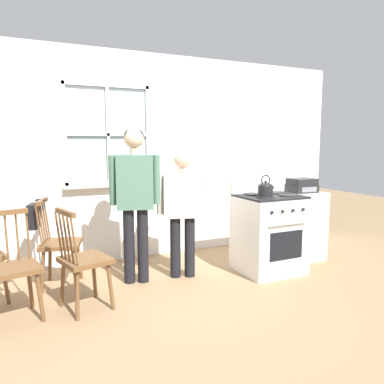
{
  "coord_description": "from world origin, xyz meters",
  "views": [
    {
      "loc": [
        -1.39,
        -3.4,
        1.54
      ],
      "look_at": [
        0.36,
        0.31,
        1.0
      ],
      "focal_mm": 35.0,
      "sensor_mm": 36.0,
      "label": 1
    }
  ],
  "objects_px": {
    "stereo": "(302,185)",
    "chair_by_window": "(59,245)",
    "chair_center_cluster": "(83,261)",
    "side_counter": "(299,225)",
    "person_elderly_left": "(135,190)",
    "handbag": "(34,215)",
    "potted_plant": "(117,177)",
    "person_teen_center": "(182,203)",
    "stove": "(269,233)",
    "kettle": "(265,189)",
    "chair_near_stove": "(12,269)"
  },
  "relations": [
    {
      "from": "stereo",
      "to": "chair_by_window",
      "type": "bearing_deg",
      "value": 173.15
    },
    {
      "from": "chair_center_cluster",
      "to": "side_counter",
      "type": "relative_size",
      "value": 1.06
    },
    {
      "from": "person_elderly_left",
      "to": "handbag",
      "type": "relative_size",
      "value": 5.52
    },
    {
      "from": "handbag",
      "to": "chair_by_window",
      "type": "bearing_deg",
      "value": -16.31
    },
    {
      "from": "potted_plant",
      "to": "handbag",
      "type": "distance_m",
      "value": 1.18
    },
    {
      "from": "person_elderly_left",
      "to": "person_teen_center",
      "type": "bearing_deg",
      "value": 10.0
    },
    {
      "from": "handbag",
      "to": "side_counter",
      "type": "bearing_deg",
      "value": -7.16
    },
    {
      "from": "stove",
      "to": "handbag",
      "type": "bearing_deg",
      "value": 166.13
    },
    {
      "from": "stove",
      "to": "stereo",
      "type": "relative_size",
      "value": 3.19
    },
    {
      "from": "potted_plant",
      "to": "side_counter",
      "type": "relative_size",
      "value": 0.37
    },
    {
      "from": "chair_by_window",
      "to": "side_counter",
      "type": "relative_size",
      "value": 1.06
    },
    {
      "from": "chair_center_cluster",
      "to": "chair_by_window",
      "type": "bearing_deg",
      "value": -3.11
    },
    {
      "from": "stereo",
      "to": "side_counter",
      "type": "bearing_deg",
      "value": 90.0
    },
    {
      "from": "person_elderly_left",
      "to": "stove",
      "type": "distance_m",
      "value": 1.68
    },
    {
      "from": "handbag",
      "to": "side_counter",
      "type": "xyz_separation_m",
      "value": [
        3.22,
        -0.4,
        -0.33
      ]
    },
    {
      "from": "kettle",
      "to": "stove",
      "type": "bearing_deg",
      "value": 39.11
    },
    {
      "from": "potted_plant",
      "to": "person_elderly_left",
      "type": "bearing_deg",
      "value": -90.8
    },
    {
      "from": "chair_by_window",
      "to": "handbag",
      "type": "xyz_separation_m",
      "value": [
        -0.23,
        0.07,
        0.33
      ]
    },
    {
      "from": "chair_center_cluster",
      "to": "potted_plant",
      "type": "height_order",
      "value": "potted_plant"
    },
    {
      "from": "chair_by_window",
      "to": "person_elderly_left",
      "type": "distance_m",
      "value": 1.0
    },
    {
      "from": "person_elderly_left",
      "to": "chair_by_window",
      "type": "bearing_deg",
      "value": 178.51
    },
    {
      "from": "chair_near_stove",
      "to": "chair_center_cluster",
      "type": "bearing_deg",
      "value": -16.37
    },
    {
      "from": "chair_by_window",
      "to": "kettle",
      "type": "bearing_deg",
      "value": -91.49
    },
    {
      "from": "person_teen_center",
      "to": "chair_by_window",
      "type": "bearing_deg",
      "value": -175.21
    },
    {
      "from": "chair_center_cluster",
      "to": "chair_near_stove",
      "type": "distance_m",
      "value": 0.59
    },
    {
      "from": "person_elderly_left",
      "to": "kettle",
      "type": "bearing_deg",
      "value": -1.86
    },
    {
      "from": "person_teen_center",
      "to": "stove",
      "type": "height_order",
      "value": "person_teen_center"
    },
    {
      "from": "chair_by_window",
      "to": "stereo",
      "type": "bearing_deg",
      "value": -80.54
    },
    {
      "from": "stove",
      "to": "handbag",
      "type": "height_order",
      "value": "stove"
    },
    {
      "from": "handbag",
      "to": "kettle",
      "type": "bearing_deg",
      "value": -17.66
    },
    {
      "from": "potted_plant",
      "to": "kettle",
      "type": "bearing_deg",
      "value": -42.67
    },
    {
      "from": "chair_by_window",
      "to": "kettle",
      "type": "xyz_separation_m",
      "value": [
        2.17,
        -0.7,
        0.57
      ]
    },
    {
      "from": "kettle",
      "to": "chair_by_window",
      "type": "bearing_deg",
      "value": 162.2
    },
    {
      "from": "person_elderly_left",
      "to": "potted_plant",
      "type": "relative_size",
      "value": 5.15
    },
    {
      "from": "chair_near_stove",
      "to": "stove",
      "type": "distance_m",
      "value": 2.78
    },
    {
      "from": "person_elderly_left",
      "to": "potted_plant",
      "type": "bearing_deg",
      "value": 105.27
    },
    {
      "from": "kettle",
      "to": "handbag",
      "type": "distance_m",
      "value": 2.53
    },
    {
      "from": "chair_center_cluster",
      "to": "person_elderly_left",
      "type": "bearing_deg",
      "value": -69.99
    },
    {
      "from": "chair_center_cluster",
      "to": "chair_near_stove",
      "type": "height_order",
      "value": "same"
    },
    {
      "from": "person_teen_center",
      "to": "chair_center_cluster",
      "type": "bearing_deg",
      "value": -143.9
    },
    {
      "from": "chair_center_cluster",
      "to": "stove",
      "type": "xyz_separation_m",
      "value": [
        2.19,
        0.13,
        0.02
      ]
    },
    {
      "from": "kettle",
      "to": "side_counter",
      "type": "relative_size",
      "value": 0.27
    },
    {
      "from": "potted_plant",
      "to": "stereo",
      "type": "height_order",
      "value": "potted_plant"
    },
    {
      "from": "chair_near_stove",
      "to": "kettle",
      "type": "relative_size",
      "value": 3.86
    },
    {
      "from": "kettle",
      "to": "person_teen_center",
      "type": "bearing_deg",
      "value": 155.3
    },
    {
      "from": "person_teen_center",
      "to": "person_elderly_left",
      "type": "bearing_deg",
      "value": -168.28
    },
    {
      "from": "chair_center_cluster",
      "to": "stereo",
      "type": "relative_size",
      "value": 2.81
    },
    {
      "from": "person_elderly_left",
      "to": "kettle",
      "type": "relative_size",
      "value": 6.86
    },
    {
      "from": "chair_center_cluster",
      "to": "kettle",
      "type": "height_order",
      "value": "kettle"
    },
    {
      "from": "person_teen_center",
      "to": "handbag",
      "type": "bearing_deg",
      "value": -175.7
    }
  ]
}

